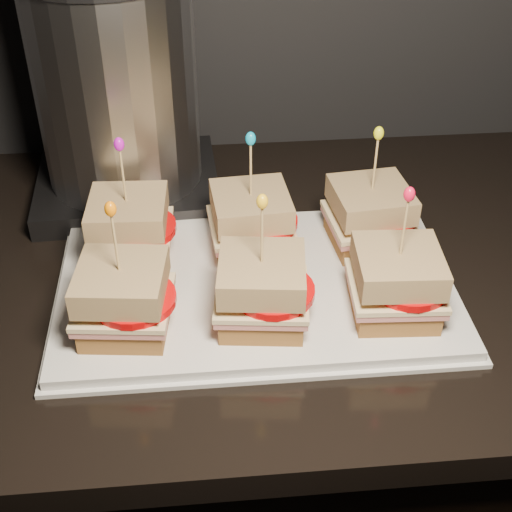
{
  "coord_description": "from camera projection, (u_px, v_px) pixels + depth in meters",
  "views": [
    {
      "loc": [
        -0.67,
        0.96,
        1.5
      ],
      "look_at": [
        -0.61,
        1.62,
        1.0
      ],
      "focal_mm": 50.0,
      "sensor_mm": 36.0,
      "label": 1
    }
  ],
  "objects": [
    {
      "name": "platter_rim",
      "position": [
        256.0,
        290.0,
        0.86
      ],
      "size": [
        0.48,
        0.3,
        0.01
      ],
      "primitive_type": "cube",
      "color": "silver",
      "rests_on": "granite_slab"
    },
    {
      "name": "sandwich_0_bread_bot",
      "position": [
        132.0,
        246.0,
        0.89
      ],
      "size": [
        0.09,
        0.09,
        0.03
      ],
      "primitive_type": "cube",
      "rotation": [
        0.0,
        0.0,
        -0.05
      ],
      "color": "brown",
      "rests_on": "platter"
    },
    {
      "name": "sandwich_1_cheese",
      "position": [
        251.0,
        224.0,
        0.88
      ],
      "size": [
        0.11,
        0.1,
        0.01
      ],
      "primitive_type": "cube",
      "rotation": [
        0.0,
        0.0,
        0.07
      ],
      "color": "beige",
      "rests_on": "sandwich_1_ham"
    },
    {
      "name": "sandwich_5_cheese",
      "position": [
        396.0,
        286.0,
        0.79
      ],
      "size": [
        0.11,
        0.1,
        0.01
      ],
      "primitive_type": "cube",
      "rotation": [
        0.0,
        0.0,
        -0.06
      ],
      "color": "beige",
      "rests_on": "sandwich_5_ham"
    },
    {
      "name": "cabinet",
      "position": [
        331.0,
        485.0,
        1.22
      ],
      "size": [
        2.54,
        0.61,
        0.91
      ],
      "primitive_type": "cube",
      "color": "black",
      "rests_on": "ground"
    },
    {
      "name": "sandwich_2_ham",
      "position": [
        369.0,
        223.0,
        0.9
      ],
      "size": [
        0.11,
        0.11,
        0.01
      ],
      "primitive_type": "cube",
      "rotation": [
        0.0,
        0.0,
        0.1
      ],
      "color": "#C26862",
      "rests_on": "sandwich_2_bread_bot"
    },
    {
      "name": "sandwich_2_bread_bot",
      "position": [
        367.0,
        234.0,
        0.91
      ],
      "size": [
        0.1,
        0.1,
        0.03
      ],
      "primitive_type": "cube",
      "rotation": [
        0.0,
        0.0,
        0.1
      ],
      "color": "brown",
      "rests_on": "platter"
    },
    {
      "name": "sandwich_4_bread_top",
      "position": [
        262.0,
        273.0,
        0.76
      ],
      "size": [
        0.1,
        0.1,
        0.03
      ],
      "primitive_type": "cube",
      "rotation": [
        0.0,
        0.0,
        -0.12
      ],
      "color": "#58330D",
      "rests_on": "sandwich_4_tomato"
    },
    {
      "name": "sandwich_1_tomato",
      "position": [
        261.0,
        222.0,
        0.87
      ],
      "size": [
        0.09,
        0.09,
        0.01
      ],
      "primitive_type": "cylinder",
      "color": "red",
      "rests_on": "sandwich_1_cheese"
    },
    {
      "name": "sandwich_5_ham",
      "position": [
        395.0,
        290.0,
        0.79
      ],
      "size": [
        0.1,
        0.1,
        0.01
      ],
      "primitive_type": "cube",
      "rotation": [
        0.0,
        0.0,
        -0.06
      ],
      "color": "#C26862",
      "rests_on": "sandwich_5_bread_bot"
    },
    {
      "name": "granite_slab",
      "position": [
        354.0,
        265.0,
        0.93
      ],
      "size": [
        2.58,
        0.65,
        0.04
      ],
      "primitive_type": "cube",
      "color": "black",
      "rests_on": "cabinet"
    },
    {
      "name": "sandwich_1_pick",
      "position": [
        251.0,
        173.0,
        0.84
      ],
      "size": [
        0.0,
        0.0,
        0.09
      ],
      "primitive_type": "cylinder",
      "color": "tan",
      "rests_on": "sandwich_1_bread_top"
    },
    {
      "name": "sandwich_5_bread_top",
      "position": [
        399.0,
        266.0,
        0.77
      ],
      "size": [
        0.1,
        0.1,
        0.03
      ],
      "primitive_type": "cube",
      "rotation": [
        0.0,
        0.0,
        -0.06
      ],
      "color": "#58330D",
      "rests_on": "sandwich_5_tomato"
    },
    {
      "name": "sandwich_3_pick",
      "position": [
        116.0,
        246.0,
        0.72
      ],
      "size": [
        0.0,
        0.0,
        0.09
      ],
      "primitive_type": "cylinder",
      "color": "tan",
      "rests_on": "sandwich_3_bread_top"
    },
    {
      "name": "sandwich_3_ham",
      "position": [
        125.0,
        306.0,
        0.77
      ],
      "size": [
        0.11,
        0.11,
        0.01
      ],
      "primitive_type": "cube",
      "rotation": [
        0.0,
        0.0,
        -0.12
      ],
      "color": "#C26862",
      "rests_on": "sandwich_3_bread_bot"
    },
    {
      "name": "sandwich_3_frill",
      "position": [
        110.0,
        209.0,
        0.69
      ],
      "size": [
        0.01,
        0.01,
        0.02
      ],
      "primitive_type": "ellipsoid",
      "color": "orange",
      "rests_on": "sandwich_3_pick"
    },
    {
      "name": "sandwich_0_cheese",
      "position": [
        130.0,
        231.0,
        0.87
      ],
      "size": [
        0.11,
        0.1,
        0.01
      ],
      "primitive_type": "cube",
      "rotation": [
        0.0,
        0.0,
        -0.05
      ],
      "color": "beige",
      "rests_on": "sandwich_0_ham"
    },
    {
      "name": "sandwich_5_frill",
      "position": [
        409.0,
        194.0,
        0.72
      ],
      "size": [
        0.01,
        0.01,
        0.02
      ],
      "primitive_type": "ellipsoid",
      "color": "#F11139",
      "rests_on": "sandwich_5_pick"
    },
    {
      "name": "sandwich_0_pick",
      "position": [
        123.0,
        179.0,
        0.83
      ],
      "size": [
        0.0,
        0.0,
        0.09
      ],
      "primitive_type": "cylinder",
      "color": "tan",
      "rests_on": "sandwich_0_bread_top"
    },
    {
      "name": "sandwich_4_cheese",
      "position": [
        262.0,
        293.0,
        0.78
      ],
      "size": [
        0.11,
        0.11,
        0.01
      ],
      "primitive_type": "cube",
      "rotation": [
        0.0,
        0.0,
        -0.12
      ],
      "color": "beige",
      "rests_on": "sandwich_4_ham"
    },
    {
      "name": "sandwich_1_bread_top",
      "position": [
        251.0,
        206.0,
        0.87
      ],
      "size": [
        0.1,
        0.1,
        0.03
      ],
      "primitive_type": "cube",
      "rotation": [
        0.0,
        0.0,
        0.07
      ],
      "color": "#58330D",
      "rests_on": "sandwich_1_tomato"
    },
    {
      "name": "sandwich_2_frill",
      "position": [
        379.0,
        133.0,
        0.82
      ],
      "size": [
        0.01,
        0.01,
        0.02
      ],
      "primitive_type": "ellipsoid",
      "color": "yellow",
      "rests_on": "sandwich_2_pick"
    },
    {
      "name": "sandwich_1_bread_bot",
      "position": [
        251.0,
        240.0,
        0.9
      ],
      "size": [
        0.1,
        0.1,
        0.03
      ],
      "primitive_type": "cube",
      "rotation": [
        0.0,
        0.0,
        0.07
      ],
      "color": "brown",
      "rests_on": "platter"
    },
    {
      "name": "sandwich_3_tomato",
      "position": [
        134.0,
        299.0,
        0.76
      ],
      "size": [
        0.09,
        0.09,
        0.01
      ],
      "primitive_type": "cylinder",
      "color": "red",
      "rests_on": "sandwich_3_cheese"
    },
    {
      "name": "sandwich_1_ham",
      "position": [
        251.0,
        229.0,
        0.89
      ],
      "size": [
        0.11,
        0.1,
        0.01
      ],
      "primitive_type": "cube",
      "rotation": [
        0.0,
        0.0,
        0.07
      ],
      "color": "#C26862",
      "rests_on": "sandwich_1_bread_bot"
    },
    {
      "name": "sandwich_0_frill",
      "position": [
        119.0,
        144.0,
        0.8
      ],
      "size": [
        0.01,
        0.01,
        0.02
      ],
      "primitive_type": "ellipsoid",
      "color": "#C70FC6",
      "rests_on": "sandwich_0_pick"
    },
    {
      "name": "sandwich_4_pick",
      "position": [
        262.0,
        239.0,
        0.73
      ],
      "size": [
        0.0,
        0.0,
        0.09
      ],
      "primitive_type": "cylinder",
      "color": "tan",
      "rests_on": "sandwich_4_bread_top"
    },
    {
      "name": "appliance_body",
      "position": [
        116.0,
        84.0,
        0.94
      ],
      "size": [
        0.21,
        0.21,
        0.28
      ],
      "primitive_type": "cylinder",
      "color": "silver",
      "rests_on": "appliance_base"
    },
    {
      "name": "sandwich_4_frill",
      "position": [
        262.0,
        202.0,
        0.71
      ],
      "size": [
        0.01,
        0.01,
        0.02
      ],
      "primitive_type": "ellipsoid",
      "color": "yellow",
      "rests_on": "sandwich_4_pick"
    },
    {
      "name": "sandwich_0_ham",
      "position": [
        131.0,
        235.0,
        0.88
      ],
      "size": [
        0.1,
        0.1,
        0.01
      ],
      "primitive_type": "cube",
      "rotation": [
        0.0,
        0.0,
        -0.05
      ],
      "color": "#C26862",
      "rests_on": "sandwich_0_bread_bot"
    },
    {
      "name": "sandwich_5_bread_bot",
      "position": [
        393.0,
        302.0,
        0.8
      ],
      "size": [
        0.1,
        0.1,
        0.03
      ],
      "primitive_type": "cube",
      "rotation": [
        0.0,
        0.0,
        -0.06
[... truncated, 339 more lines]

